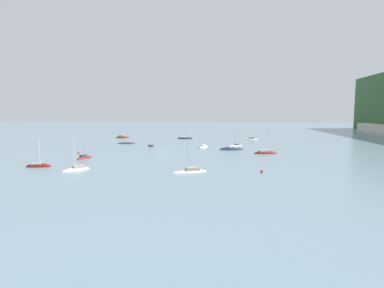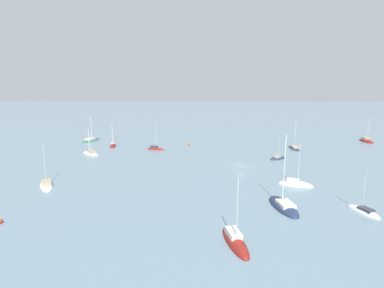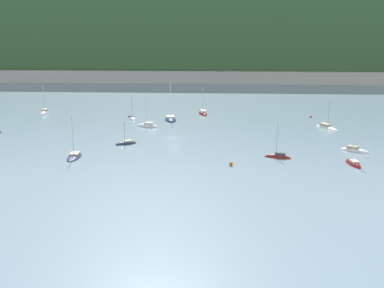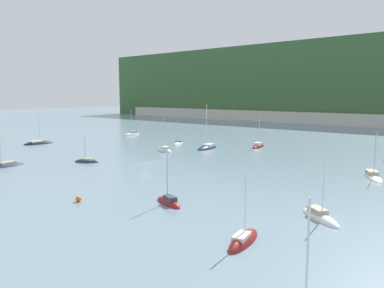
{
  "view_description": "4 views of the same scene",
  "coord_description": "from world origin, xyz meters",
  "views": [
    {
      "loc": [
        104.47,
        24.69,
        13.41
      ],
      "look_at": [
        -6.11,
        10.03,
        1.55
      ],
      "focal_mm": 28.0,
      "sensor_mm": 36.0,
      "label": 1
    },
    {
      "loc": [
        9.68,
        69.26,
        18.74
      ],
      "look_at": [
        12.24,
        -15.57,
        2.18
      ],
      "focal_mm": 28.0,
      "sensor_mm": 36.0,
      "label": 2
    },
    {
      "loc": [
        12.27,
        -125.03,
        26.82
      ],
      "look_at": [
        5.44,
        -16.45,
        2.38
      ],
      "focal_mm": 50.0,
      "sensor_mm": 36.0,
      "label": 3
    },
    {
      "loc": [
        55.41,
        -51.44,
        13.91
      ],
      "look_at": [
        3.64,
        10.34,
        3.25
      ],
      "focal_mm": 35.0,
      "sensor_mm": 36.0,
      "label": 4
    }
  ],
  "objects": [
    {
      "name": "sailboat_4",
      "position": [
        -18.67,
        -20.05,
        0.09
      ],
      "size": [
        2.89,
        8.04,
        9.51
      ],
      "rotation": [
        0.0,
        0.0,
        4.76
      ],
      "color": "#232D4C",
      "rests_on": "ground_plane"
    },
    {
      "name": "sailboat_3",
      "position": [
        -14.82,
        26.3,
        0.08
      ],
      "size": [
        4.0,
        5.86,
        7.64
      ],
      "rotation": [
        0.0,
        0.0,
        5.13
      ],
      "color": "silver",
      "rests_on": "ground_plane"
    },
    {
      "name": "sailboat_8",
      "position": [
        -8.43,
        14.11,
        0.1
      ],
      "size": [
        6.71,
        4.06,
        9.26
      ],
      "rotation": [
        0.0,
        0.0,
        2.8
      ],
      "color": "silver",
      "rests_on": "ground_plane"
    },
    {
      "name": "mooring_buoy_0",
      "position": [
        37.41,
        31.5,
        0.33
      ],
      "size": [
        0.66,
        0.66,
        0.66
      ],
      "color": "red",
      "rests_on": "ground_plane"
    },
    {
      "name": "shore_town_strip",
      "position": [
        0.0,
        122.73,
        2.7
      ],
      "size": [
        276.89,
        6.0,
        5.4
      ],
      "color": "beige",
      "rests_on": "ground_plane"
    },
    {
      "name": "sailboat_1",
      "position": [
        37.39,
        -22.36,
        0.06
      ],
      "size": [
        2.83,
        6.5,
        7.76
      ],
      "rotation": [
        0.0,
        0.0,
        1.76
      ],
      "color": "maroon",
      "rests_on": "ground_plane"
    },
    {
      "name": "sailboat_12",
      "position": [
        5.48,
        35.8,
        0.11
      ],
      "size": [
        3.77,
        8.16,
        9.19
      ],
      "rotation": [
        0.0,
        0.0,
        1.8
      ],
      "color": "maroon",
      "rests_on": "ground_plane"
    },
    {
      "name": "hillside_ridge",
      "position": [
        0.0,
        158.83,
        20.25
      ],
      "size": [
        325.75,
        65.2,
        40.51
      ],
      "color": "#385B33",
      "rests_on": "ground_plane"
    },
    {
      "name": "sailboat_9",
      "position": [
        -3.3,
        24.8,
        0.08
      ],
      "size": [
        4.46,
        9.13,
        12.46
      ],
      "rotation": [
        0.0,
        0.0,
        4.88
      ],
      "color": "#232D4C",
      "rests_on": "ground_plane"
    },
    {
      "name": "ground_plane",
      "position": [
        0.0,
        0.0,
        0.0
      ],
      "size": [
        600.0,
        600.0,
        0.0
      ],
      "primitive_type": "plane",
      "color": "slate"
    },
    {
      "name": "sailboat_13",
      "position": [
        -10.3,
        -7.0,
        0.06
      ],
      "size": [
        5.32,
        4.33,
        5.94
      ],
      "rotation": [
        0.0,
        0.0,
        3.71
      ],
      "color": "#232D4C",
      "rests_on": "ground_plane"
    },
    {
      "name": "sailboat_2",
      "position": [
        40.33,
        -10.94,
        0.11
      ],
      "size": [
        6.54,
        5.43,
        7.84
      ],
      "rotation": [
        0.0,
        0.0,
        5.66
      ],
      "color": "white",
      "rests_on": "ground_plane"
    },
    {
      "name": "sailboat_10",
      "position": [
        39.09,
        15.58,
        0.13
      ],
      "size": [
        5.97,
        8.4,
        8.43
      ],
      "rotation": [
        0.0,
        0.0,
        5.21
      ],
      "color": "white",
      "rests_on": "ground_plane"
    },
    {
      "name": "sailboat_7",
      "position": [
        -43.07,
        33.88,
        0.12
      ],
      "size": [
        2.69,
        7.21,
        9.82
      ],
      "rotation": [
        0.0,
        0.0,
        4.8
      ],
      "color": "silver",
      "rests_on": "ground_plane"
    },
    {
      "name": "mooring_buoy_1",
      "position": [
        13.52,
        -24.58,
        0.38
      ],
      "size": [
        0.76,
        0.76,
        0.76
      ],
      "color": "orange",
      "rests_on": "ground_plane"
    },
    {
      "name": "sailboat_0",
      "position": [
        23.24,
        -17.72,
        0.12
      ],
      "size": [
        5.71,
        3.11,
        8.09
      ],
      "rotation": [
        0.0,
        0.0,
        2.83
      ],
      "color": "maroon",
      "rests_on": "ground_plane"
    }
  ]
}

